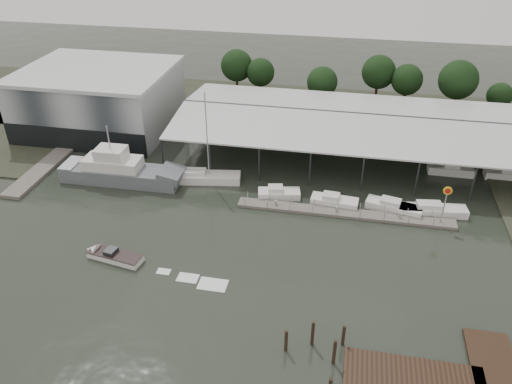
% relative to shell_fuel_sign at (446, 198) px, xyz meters
% --- Properties ---
extents(ground, '(200.00, 200.00, 0.00)m').
position_rel_shell_fuel_sign_xyz_m(ground, '(-27.00, -9.99, -3.93)').
color(ground, '#252B23').
rests_on(ground, ground).
extents(land_strip_far, '(140.00, 30.00, 0.30)m').
position_rel_shell_fuel_sign_xyz_m(land_strip_far, '(-27.00, 32.01, -3.83)').
color(land_strip_far, '#363A2C').
rests_on(land_strip_far, ground).
extents(land_strip_west, '(20.00, 40.00, 0.30)m').
position_rel_shell_fuel_sign_xyz_m(land_strip_west, '(-67.00, 20.01, -3.83)').
color(land_strip_west, '#363A2C').
rests_on(land_strip_west, ground).
extents(storage_warehouse, '(24.50, 20.50, 10.50)m').
position_rel_shell_fuel_sign_xyz_m(storage_warehouse, '(-55.00, 19.95, 1.36)').
color(storage_warehouse, '#A1A5AB').
rests_on(storage_warehouse, ground).
extents(covered_boat_shed, '(58.24, 24.00, 6.96)m').
position_rel_shell_fuel_sign_xyz_m(covered_boat_shed, '(-10.00, 18.01, 2.20)').
color(covered_boat_shed, silver).
rests_on(covered_boat_shed, ground).
extents(trawler_dock, '(3.00, 18.00, 0.50)m').
position_rel_shell_fuel_sign_xyz_m(trawler_dock, '(-57.00, 4.01, -3.68)').
color(trawler_dock, slate).
rests_on(trawler_dock, ground).
extents(floating_dock, '(28.00, 2.00, 1.40)m').
position_rel_shell_fuel_sign_xyz_m(floating_dock, '(-12.00, 0.01, -3.72)').
color(floating_dock, slate).
rests_on(floating_dock, ground).
extents(shell_fuel_sign, '(1.10, 0.18, 5.55)m').
position_rel_shell_fuel_sign_xyz_m(shell_fuel_sign, '(0.00, 0.00, 0.00)').
color(shell_fuel_sign, '#989B9E').
rests_on(shell_fuel_sign, ground).
extents(grey_trawler, '(17.90, 4.63, 8.84)m').
position_rel_shell_fuel_sign_xyz_m(grey_trawler, '(-43.86, 2.64, -2.35)').
color(grey_trawler, slate).
rests_on(grey_trawler, ground).
extents(white_sailboat, '(10.20, 4.12, 13.68)m').
position_rel_shell_fuel_sign_xyz_m(white_sailboat, '(-32.16, 4.83, -3.27)').
color(white_sailboat, white).
rests_on(white_sailboat, ground).
extents(speedboat_underway, '(18.05, 4.96, 2.00)m').
position_rel_shell_fuel_sign_xyz_m(speedboat_underway, '(-37.87, -14.10, -3.53)').
color(speedboat_underway, white).
rests_on(speedboat_underway, ground).
extents(moored_cruiser_0, '(6.02, 3.26, 1.70)m').
position_rel_shell_fuel_sign_xyz_m(moored_cruiser_0, '(-21.03, 2.55, -3.31)').
color(moored_cruiser_0, white).
rests_on(moored_cruiser_0, ground).
extents(moored_cruiser_1, '(6.38, 2.77, 1.70)m').
position_rel_shell_fuel_sign_xyz_m(moored_cruiser_1, '(-13.46, 2.02, -3.31)').
color(moored_cruiser_1, white).
rests_on(moored_cruiser_1, ground).
extents(moored_cruiser_2, '(7.54, 3.84, 1.70)m').
position_rel_shell_fuel_sign_xyz_m(moored_cruiser_2, '(-5.72, 2.18, -3.31)').
color(moored_cruiser_2, white).
rests_on(moored_cruiser_2, ground).
extents(moored_cruiser_3, '(9.04, 3.22, 1.70)m').
position_rel_shell_fuel_sign_xyz_m(moored_cruiser_3, '(-0.90, 2.30, -3.31)').
color(moored_cruiser_3, white).
rests_on(moored_cruiser_3, ground).
extents(mooring_pilings, '(5.42, 7.87, 3.57)m').
position_rel_shell_fuel_sign_xyz_m(mooring_pilings, '(-13.07, -25.08, -2.84)').
color(mooring_pilings, '#2E2017').
rests_on(mooring_pilings, ground).
extents(horizon_tree_line, '(71.68, 11.61, 10.46)m').
position_rel_shell_fuel_sign_xyz_m(horizon_tree_line, '(-6.03, 38.08, 2.00)').
color(horizon_tree_line, black).
rests_on(horizon_tree_line, ground).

